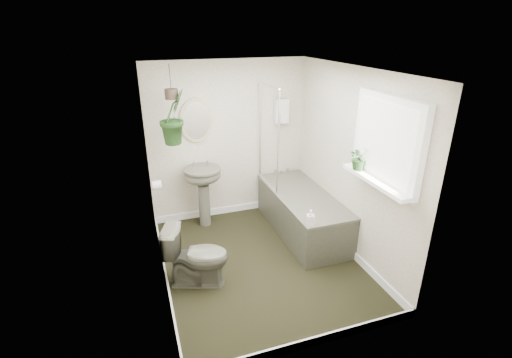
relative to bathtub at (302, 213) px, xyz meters
name	(u,v)px	position (x,y,z in m)	size (l,w,h in m)	color
floor	(260,262)	(-0.80, -0.50, -0.30)	(2.30, 2.80, 0.02)	black
ceiling	(261,69)	(-0.80, -0.50, 2.02)	(2.30, 2.80, 0.02)	white
wall_back	(228,141)	(-0.80, 0.91, 0.86)	(2.30, 0.02, 2.30)	silver
wall_front	(320,239)	(-0.80, -1.91, 0.86)	(2.30, 0.02, 2.30)	silver
wall_left	(154,189)	(-1.96, -0.50, 0.86)	(0.02, 2.80, 2.30)	silver
wall_right	(350,164)	(0.36, -0.50, 0.86)	(0.02, 2.80, 2.30)	silver
skirting	(260,258)	(-0.80, -0.50, -0.24)	(2.30, 2.80, 0.10)	white
bathtub	(302,213)	(0.00, 0.00, 0.00)	(0.72, 1.72, 0.58)	#515144
bath_screen	(269,137)	(-0.33, 0.49, 0.99)	(0.04, 0.72, 1.40)	silver
shower_box	(281,111)	(0.00, 0.84, 1.26)	(0.20, 0.10, 0.35)	white
oval_mirror	(196,121)	(-1.25, 0.87, 1.21)	(0.46, 0.03, 0.62)	tan
wall_sconce	(168,130)	(-1.65, 0.86, 1.11)	(0.04, 0.04, 0.22)	black
toilet_roll_holder	(157,185)	(-1.90, 0.20, 0.61)	(0.11, 0.11, 0.11)	white
window_recess	(387,141)	(0.29, -1.20, 1.36)	(0.08, 1.00, 0.90)	white
window_sill	(376,181)	(0.22, -1.20, 0.94)	(0.18, 1.00, 0.04)	white
window_blinds	(383,141)	(0.24, -1.20, 1.36)	(0.01, 0.86, 0.76)	white
toilet	(197,256)	(-1.60, -0.65, 0.06)	(0.40, 0.69, 0.71)	#515144
pedestal_sink	(204,197)	(-1.25, 0.64, 0.15)	(0.52, 0.44, 0.88)	#515144
sill_plant	(360,158)	(0.20, -0.90, 1.09)	(0.24, 0.21, 0.27)	black
hanging_plant	(173,117)	(-1.60, 0.45, 1.38)	(0.37, 0.30, 0.68)	black
soap_bottle	(311,218)	(-0.29, -0.79, 0.39)	(0.09, 0.09, 0.19)	#2E2929
hanging_pot	(171,94)	(-1.60, 0.45, 1.66)	(0.16, 0.16, 0.12)	#34261E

